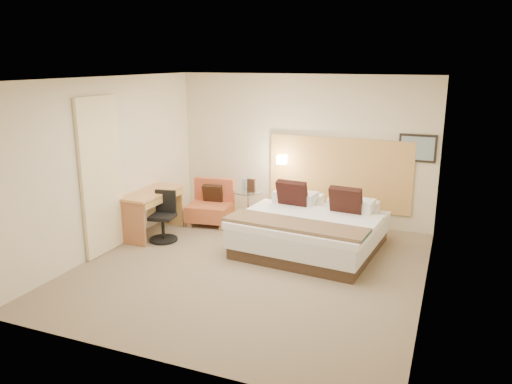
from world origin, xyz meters
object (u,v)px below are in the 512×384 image
at_px(desk, 153,201).
at_px(lounge_chair, 211,206).
at_px(side_table, 248,205).
at_px(bed, 311,229).
at_px(desk_chair, 164,221).

bearing_deg(desk, lounge_chair, 55.67).
distance_m(lounge_chair, side_table, 0.69).
bearing_deg(desk, bed, 7.29).
xyz_separation_m(bed, desk_chair, (-2.40, -0.53, 0.01)).
xyz_separation_m(lounge_chair, side_table, (0.65, 0.23, 0.02)).
height_order(bed, lounge_chair, bed).
relative_size(bed, desk, 1.82).
relative_size(lounge_chair, desk_chair, 1.02).
distance_m(bed, desk_chair, 2.46).
xyz_separation_m(side_table, desk_chair, (-0.97, -1.35, -0.00)).
bearing_deg(lounge_chair, desk_chair, -105.89).
bearing_deg(bed, lounge_chair, 164.30).
xyz_separation_m(side_table, desk, (-1.29, -1.17, 0.26)).
xyz_separation_m(desk, desk_chair, (0.32, -0.18, -0.27)).
bearing_deg(bed, desk, -172.71).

